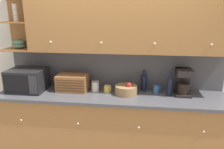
# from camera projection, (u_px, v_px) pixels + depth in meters

# --- Properties ---
(ground_plane) EXTENTS (24.00, 24.00, 0.00)m
(ground_plane) POSITION_uv_depth(u_px,v_px,m) (114.00, 142.00, 3.51)
(ground_plane) COLOR slate
(wall_back) EXTENTS (5.47, 0.06, 2.60)m
(wall_back) POSITION_uv_depth(u_px,v_px,m) (114.00, 63.00, 3.18)
(wall_back) COLOR white
(wall_back) RESTS_ON ground_plane
(counter_unit) EXTENTS (3.09, 0.66, 0.95)m
(counter_unit) POSITION_uv_depth(u_px,v_px,m) (111.00, 126.00, 3.08)
(counter_unit) COLOR #A36B38
(counter_unit) RESTS_ON ground_plane
(backsplash_panel) EXTENTS (3.07, 0.01, 0.56)m
(backsplash_panel) POSITION_uv_depth(u_px,v_px,m) (114.00, 69.00, 3.17)
(backsplash_panel) COLOR #4C4C51
(backsplash_panel) RESTS_ON counter_unit
(upper_cabinets) EXTENTS (3.07, 0.37, 0.79)m
(upper_cabinets) POSITION_uv_depth(u_px,v_px,m) (126.00, 22.00, 2.80)
(upper_cabinets) COLOR #A36B38
(upper_cabinets) RESTS_ON backsplash_panel
(microwave) EXTENTS (0.49, 0.40, 0.31)m
(microwave) POSITION_uv_depth(u_px,v_px,m) (27.00, 80.00, 3.05)
(microwave) COLOR black
(microwave) RESTS_ON counter_unit
(wine_glass) EXTENTS (0.07, 0.07, 0.17)m
(wine_glass) POSITION_uv_depth(u_px,v_px,m) (56.00, 80.00, 3.19)
(wine_glass) COLOR silver
(wine_glass) RESTS_ON counter_unit
(bread_box) EXTENTS (0.42, 0.27, 0.23)m
(bread_box) POSITION_uv_depth(u_px,v_px,m) (73.00, 83.00, 3.06)
(bread_box) COLOR #996033
(bread_box) RESTS_ON counter_unit
(storage_canister) EXTENTS (0.11, 0.11, 0.15)m
(storage_canister) POSITION_uv_depth(u_px,v_px,m) (95.00, 86.00, 3.05)
(storage_canister) COLOR silver
(storage_canister) RESTS_ON counter_unit
(mug_blue_second) EXTENTS (0.10, 0.09, 0.09)m
(mug_blue_second) POSITION_uv_depth(u_px,v_px,m) (107.00, 89.00, 3.02)
(mug_blue_second) COLOR gold
(mug_blue_second) RESTS_ON counter_unit
(fruit_basket) EXTENTS (0.30, 0.30, 0.18)m
(fruit_basket) POSITION_uv_depth(u_px,v_px,m) (126.00, 90.00, 2.95)
(fruit_basket) COLOR #937047
(fruit_basket) RESTS_ON counter_unit
(second_wine_bottle) EXTENTS (0.08, 0.08, 0.29)m
(second_wine_bottle) POSITION_uv_depth(u_px,v_px,m) (144.00, 81.00, 3.07)
(second_wine_bottle) COLOR black
(second_wine_bottle) RESTS_ON counter_unit
(mug) EXTENTS (0.10, 0.09, 0.10)m
(mug) POSITION_uv_depth(u_px,v_px,m) (156.00, 89.00, 3.01)
(mug) COLOR #38669E
(mug) RESTS_ON counter_unit
(wine_bottle) EXTENTS (0.07, 0.07, 0.31)m
(wine_bottle) POSITION_uv_depth(u_px,v_px,m) (170.00, 85.00, 2.87)
(wine_bottle) COLOR black
(wine_bottle) RESTS_ON counter_unit
(coffee_maker) EXTENTS (0.20, 0.25, 0.35)m
(coffee_maker) POSITION_uv_depth(u_px,v_px,m) (183.00, 82.00, 2.90)
(coffee_maker) COLOR black
(coffee_maker) RESTS_ON counter_unit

